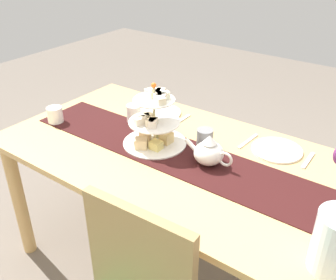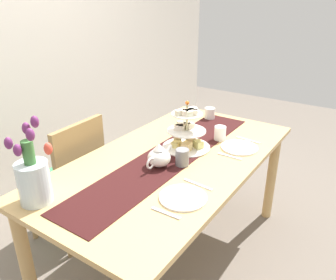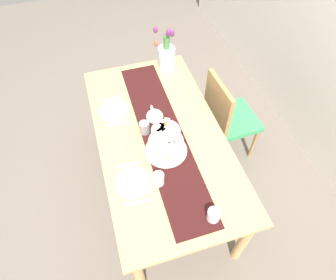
{
  "view_description": "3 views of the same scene",
  "coord_description": "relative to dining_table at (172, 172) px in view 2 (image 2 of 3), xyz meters",
  "views": [
    {
      "loc": [
        -0.82,
        1.23,
        1.66
      ],
      "look_at": [
        0.1,
        -0.02,
        0.78
      ],
      "focal_mm": 41.06,
      "sensor_mm": 36.0,
      "label": 1
    },
    {
      "loc": [
        -1.49,
        -0.97,
        1.65
      ],
      "look_at": [
        0.07,
        0.08,
        0.82
      ],
      "focal_mm": 35.87,
      "sensor_mm": 36.0,
      "label": 2
    },
    {
      "loc": [
        1.29,
        -0.33,
        2.4
      ],
      "look_at": [
        0.09,
        0.04,
        0.78
      ],
      "focal_mm": 30.63,
      "sensor_mm": 36.0,
      "label": 3
    }
  ],
  "objects": [
    {
      "name": "mug_white_text",
      "position": [
        0.39,
        -0.12,
        0.15
      ],
      "size": [
        0.08,
        0.08,
        0.09
      ],
      "primitive_type": "cylinder",
      "color": "white",
      "rests_on": "dining_table"
    },
    {
      "name": "chair_left",
      "position": [
        -0.22,
        0.68,
        -0.15
      ],
      "size": [
        0.44,
        0.44,
        0.91
      ],
      "color": "olive",
      "rests_on": "ground_plane"
    },
    {
      "name": "tiered_cake_stand",
      "position": [
        0.16,
        0.0,
        0.21
      ],
      "size": [
        0.3,
        0.3,
        0.3
      ],
      "color": "beige",
      "rests_on": "table_runner"
    },
    {
      "name": "tulip_vase",
      "position": [
        -0.74,
        0.28,
        0.23
      ],
      "size": [
        0.15,
        0.2,
        0.41
      ],
      "color": "silver",
      "rests_on": "dining_table"
    },
    {
      "name": "ground_plane",
      "position": [
        0.0,
        0.0,
        -0.65
      ],
      "size": [
        8.0,
        8.0,
        0.0
      ],
      "primitive_type": "plane",
      "color": "#6B6056"
    },
    {
      "name": "table_runner",
      "position": [
        0.0,
        0.02,
        0.1
      ],
      "size": [
        1.6,
        0.3,
        0.0
      ],
      "primitive_type": "cube",
      "color": "black",
      "rests_on": "dining_table"
    },
    {
      "name": "teapot",
      "position": [
        -0.14,
        0.0,
        0.16
      ],
      "size": [
        0.24,
        0.13,
        0.14
      ],
      "color": "white",
      "rests_on": "table_runner"
    },
    {
      "name": "fork_left",
      "position": [
        -0.48,
        -0.28,
        0.1
      ],
      "size": [
        0.02,
        0.15,
        0.01
      ],
      "primitive_type": "cube",
      "rotation": [
        0.0,
        0.0,
        0.02
      ],
      "color": "silver",
      "rests_on": "dining_table"
    },
    {
      "name": "dinner_plate_right",
      "position": [
        0.34,
        -0.28,
        0.11
      ],
      "size": [
        0.23,
        0.23,
        0.01
      ],
      "primitive_type": "cylinder",
      "color": "white",
      "rests_on": "dining_table"
    },
    {
      "name": "fork_right",
      "position": [
        0.2,
        -0.28,
        0.1
      ],
      "size": [
        0.02,
        0.15,
        0.01
      ],
      "primitive_type": "cube",
      "rotation": [
        0.0,
        0.0,
        0.0
      ],
      "color": "silver",
      "rests_on": "dining_table"
    },
    {
      "name": "room_wall_rear",
      "position": [
        0.0,
        1.55,
        0.65
      ],
      "size": [
        6.0,
        0.08,
        2.6
      ],
      "primitive_type": "cube",
      "color": "silver",
      "rests_on": "ground_plane"
    },
    {
      "name": "knife_left",
      "position": [
        -0.19,
        -0.28,
        0.1
      ],
      "size": [
        0.03,
        0.17,
        0.01
      ],
      "primitive_type": "cube",
      "rotation": [
        0.0,
        0.0,
        -0.07
      ],
      "color": "silver",
      "rests_on": "dining_table"
    },
    {
      "name": "dining_table",
      "position": [
        0.0,
        0.0,
        0.0
      ],
      "size": [
        1.74,
        0.91,
        0.75
      ],
      "color": "tan",
      "rests_on": "ground_plane"
    },
    {
      "name": "knife_right",
      "position": [
        0.49,
        -0.28,
        0.1
      ],
      "size": [
        0.03,
        0.17,
        0.01
      ],
      "primitive_type": "cube",
      "rotation": [
        0.0,
        0.0,
        -0.08
      ],
      "color": "silver",
      "rests_on": "dining_table"
    },
    {
      "name": "mug_grey",
      "position": [
        -0.05,
        -0.1,
        0.15
      ],
      "size": [
        0.08,
        0.08,
        0.09
      ],
      "primitive_type": "cylinder",
      "color": "slate",
      "rests_on": "table_runner"
    },
    {
      "name": "cream_jug",
      "position": [
        0.72,
        0.13,
        0.14
      ],
      "size": [
        0.08,
        0.08,
        0.08
      ],
      "primitive_type": "cylinder",
      "color": "white",
      "rests_on": "dining_table"
    },
    {
      "name": "dinner_plate_left",
      "position": [
        -0.33,
        -0.28,
        0.11
      ],
      "size": [
        0.23,
        0.23,
        0.01
      ],
      "primitive_type": "cylinder",
      "color": "white",
      "rests_on": "dining_table"
    }
  ]
}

